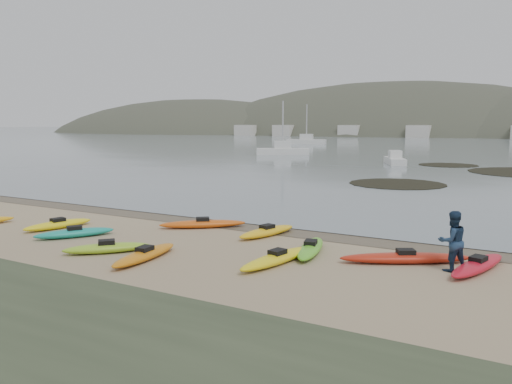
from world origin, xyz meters
The scene contains 6 objects.
ground centered at (0.00, 0.00, 0.00)m, with size 600.00×600.00×0.00m, color tan.
wet_sand centered at (0.00, -0.30, 0.00)m, with size 60.00×60.00×0.00m, color brown.
kayaks centered at (0.85, -4.08, 0.17)m, with size 24.37×8.48×0.34m.
person_east centered at (8.65, -3.14, 0.94)m, with size 0.91×0.71×1.88m, color navy.
kelp_mats centered at (7.14, 30.45, 0.03)m, with size 17.96×26.41×0.04m.
moored_boats centered at (3.51, 78.00, 0.56)m, with size 83.59×75.59×1.25m.
Camera 1 is at (10.68, -19.09, 4.50)m, focal length 35.00 mm.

